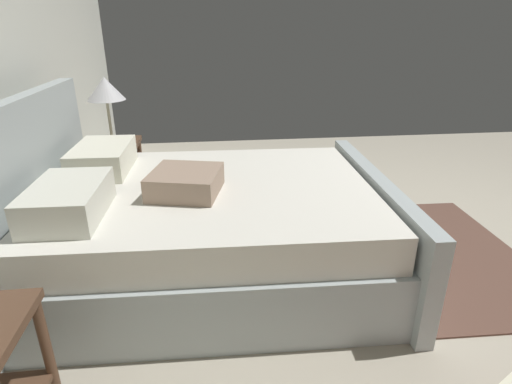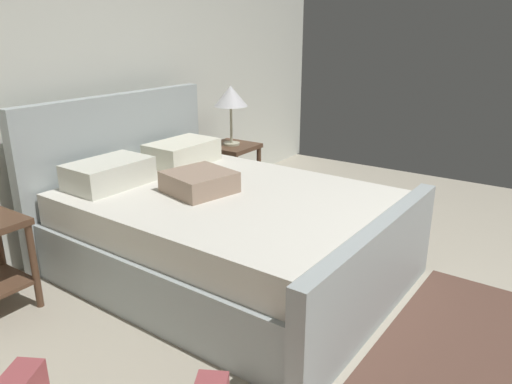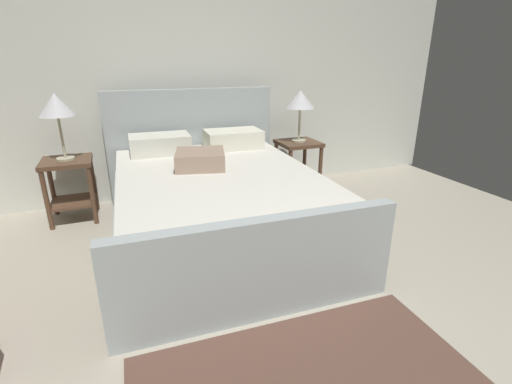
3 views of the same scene
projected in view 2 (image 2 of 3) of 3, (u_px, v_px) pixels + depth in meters
The scene contains 5 objects.
wall_back at pixel (109, 65), 3.95m from camera, with size 6.21×0.12×2.77m, color silver.
bed at pixel (220, 227), 3.43m from camera, with size 1.81×2.32×1.19m.
nightstand_right at pixel (232, 164), 4.76m from camera, with size 0.44×0.44×0.60m.
table_lamp_right at pixel (231, 97), 4.55m from camera, with size 0.32×0.32×0.56m.
area_rug at pixel (482, 360), 2.60m from camera, with size 1.70×1.03×0.01m, color brown.
Camera 2 is at (-2.70, 0.08, 1.70)m, focal length 34.34 mm.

